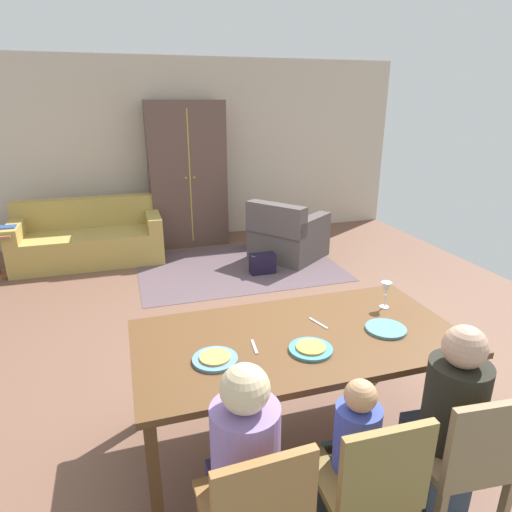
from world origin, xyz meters
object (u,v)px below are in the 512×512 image
object	(u,v)px
dining_table	(298,345)
plate_near_man	(215,359)
person_man	(243,476)
armchair	(287,236)
plate_near_woman	(386,329)
couch	(89,239)
person_child	(351,463)
book_lower	(7,228)
dining_chair_child	(370,481)
book_upper	(6,228)
armoire	(187,174)
dining_chair_man	(256,512)
wine_glass	(386,290)
plate_near_child	(311,349)
person_woman	(445,426)
handbag	(263,264)
dining_chair_woman	(468,454)

from	to	relation	value
dining_table	plate_near_man	xyz separation A→B (m)	(-0.54, -0.12, 0.07)
person_man	armchair	bearing A→B (deg)	66.40
plate_near_woman	couch	xyz separation A→B (m)	(-1.96, 4.08, -0.47)
plate_near_man	person_man	bearing A→B (deg)	-90.13
person_child	book_lower	distance (m)	5.06
dining_chair_child	armchair	world-z (taller)	dining_chair_child
plate_near_man	armchair	size ratio (longest dim) A/B	0.21
couch	book_upper	size ratio (longest dim) A/B	8.70
person_child	armoire	world-z (taller)	armoire
person_man	couch	xyz separation A→B (m)	(-0.88, 4.67, -0.21)
dining_chair_man	couch	size ratio (longest dim) A/B	0.45
wine_glass	armchair	distance (m)	3.20
plate_near_child	dining_chair_man	size ratio (longest dim) A/B	0.29
couch	armoire	distance (m)	1.68
book_lower	book_upper	size ratio (longest dim) A/B	1.00
person_child	armchair	xyz separation A→B (m)	(1.20, 3.99, -0.11)
plate_near_man	armchair	xyz separation A→B (m)	(1.74, 3.41, -0.45)
person_woman	wine_glass	bearing A→B (deg)	79.33
wine_glass	couch	bearing A→B (deg)	119.23
plate_near_man	dining_chair_man	xyz separation A→B (m)	(0.00, -0.74, -0.28)
wine_glass	person_woman	size ratio (longest dim) A/B	0.17
dining_table	book_upper	xyz separation A→B (m)	(-2.34, 3.71, -0.07)
dining_table	armchair	bearing A→B (deg)	70.01
armoire	person_woman	bearing A→B (deg)	-84.14
dining_chair_child	couch	size ratio (longest dim) A/B	0.45
dining_table	plate_near_woman	distance (m)	0.55
wine_glass	dining_chair_child	bearing A→B (deg)	-124.19
plate_near_child	person_child	bearing A→B (deg)	-89.90
dining_chair_man	handbag	distance (m)	3.91
armoire	handbag	size ratio (longest dim) A/B	6.56
person_woman	couch	size ratio (longest dim) A/B	0.58
dining_chair_woman	book_lower	size ratio (longest dim) A/B	3.95
dining_table	person_woman	world-z (taller)	person_woman
person_woman	handbag	bearing A→B (deg)	87.59
dining_table	book_lower	xyz separation A→B (m)	(-2.34, 3.79, -0.10)
dining_chair_child	armoire	distance (m)	5.31
plate_near_woman	book_upper	size ratio (longest dim) A/B	1.14
couch	person_child	bearing A→B (deg)	-73.09
dining_chair_child	book_upper	distance (m)	5.14
dining_chair_man	couch	xyz separation A→B (m)	(-0.88, 4.85, -0.19)
armoire	wine_glass	bearing A→B (deg)	-80.77
wine_glass	book_lower	distance (m)	4.73
plate_near_man	plate_near_woman	size ratio (longest dim) A/B	1.00
dining_chair_woman	person_woman	world-z (taller)	person_woman
plate_near_child	dining_chair_woman	distance (m)	0.91
dining_table	handbag	xyz separation A→B (m)	(0.69, 2.83, -0.57)
plate_near_child	wine_glass	distance (m)	0.80
person_child	wine_glass	bearing A→B (deg)	51.08
wine_glass	armchair	xyz separation A→B (m)	(0.49, 3.11, -0.57)
plate_near_man	couch	bearing A→B (deg)	102.12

